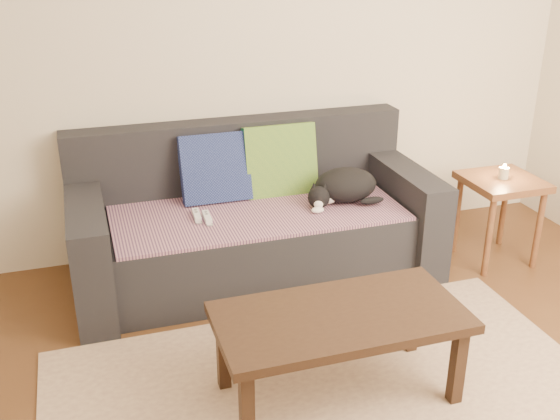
{
  "coord_description": "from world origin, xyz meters",
  "views": [
    {
      "loc": [
        -0.93,
        -1.87,
        1.94
      ],
      "look_at": [
        0.05,
        1.2,
        0.55
      ],
      "focal_mm": 42.0,
      "sensor_mm": 36.0,
      "label": 1
    }
  ],
  "objects_px": {
    "sofa": "(253,225)",
    "coffee_table": "(340,324)",
    "cat": "(343,186)",
    "wii_remote_b": "(207,217)",
    "side_table": "(501,193)",
    "wii_remote_a": "(197,215)"
  },
  "relations": [
    {
      "from": "sofa",
      "to": "wii_remote_a",
      "type": "distance_m",
      "value": 0.39
    },
    {
      "from": "side_table",
      "to": "wii_remote_a",
      "type": "bearing_deg",
      "value": 173.22
    },
    {
      "from": "cat",
      "to": "side_table",
      "type": "distance_m",
      "value": 0.99
    },
    {
      "from": "cat",
      "to": "wii_remote_a",
      "type": "xyz_separation_m",
      "value": [
        -0.88,
        0.02,
        -0.08
      ]
    },
    {
      "from": "cat",
      "to": "coffee_table",
      "type": "bearing_deg",
      "value": -96.49
    },
    {
      "from": "side_table",
      "to": "coffee_table",
      "type": "bearing_deg",
      "value": -147.13
    },
    {
      "from": "sofa",
      "to": "side_table",
      "type": "height_order",
      "value": "sofa"
    },
    {
      "from": "cat",
      "to": "wii_remote_b",
      "type": "xyz_separation_m",
      "value": [
        -0.83,
        -0.02,
        -0.08
      ]
    },
    {
      "from": "wii_remote_b",
      "to": "side_table",
      "type": "relative_size",
      "value": 0.27
    },
    {
      "from": "cat",
      "to": "coffee_table",
      "type": "height_order",
      "value": "cat"
    },
    {
      "from": "side_table",
      "to": "coffee_table",
      "type": "relative_size",
      "value": 0.51
    },
    {
      "from": "cat",
      "to": "wii_remote_a",
      "type": "height_order",
      "value": "cat"
    },
    {
      "from": "wii_remote_a",
      "to": "coffee_table",
      "type": "height_order",
      "value": "wii_remote_a"
    },
    {
      "from": "cat",
      "to": "side_table",
      "type": "height_order",
      "value": "cat"
    },
    {
      "from": "sofa",
      "to": "side_table",
      "type": "relative_size",
      "value": 3.85
    },
    {
      "from": "sofa",
      "to": "wii_remote_b",
      "type": "relative_size",
      "value": 14.0
    },
    {
      "from": "side_table",
      "to": "coffee_table",
      "type": "xyz_separation_m",
      "value": [
        -1.45,
        -0.94,
        -0.07
      ]
    },
    {
      "from": "sofa",
      "to": "coffee_table",
      "type": "height_order",
      "value": "sofa"
    },
    {
      "from": "wii_remote_a",
      "to": "side_table",
      "type": "height_order",
      "value": "side_table"
    },
    {
      "from": "wii_remote_a",
      "to": "coffee_table",
      "type": "relative_size",
      "value": 0.14
    },
    {
      "from": "wii_remote_b",
      "to": "side_table",
      "type": "distance_m",
      "value": 1.8
    },
    {
      "from": "sofa",
      "to": "wii_remote_b",
      "type": "xyz_separation_m",
      "value": [
        -0.3,
        -0.14,
        0.15
      ]
    }
  ]
}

